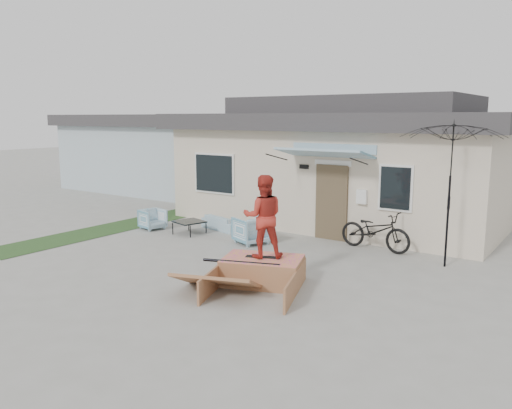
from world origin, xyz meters
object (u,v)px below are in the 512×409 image
Objects in this scene: loveseat at (223,220)px; skate_ramp at (262,271)px; armchair_right at (251,229)px; skateboard at (263,257)px; skater at (263,215)px; bicycle at (375,226)px; armchair_left at (153,218)px; patio_umbrella at (449,191)px; coffee_table at (189,227)px.

loveseat is 0.69× the size of skate_ramp.
skate_ramp is at bearing 61.82° from armchair_right.
armchair_right is 3.34m from skateboard.
loveseat is 1.96m from armchair_right.
loveseat is 5.25m from skate_ramp.
loveseat is at bearing -78.87° from skater.
bicycle is at bearing 54.11° from skateboard.
armchair_left is 6.71m from bicycle.
skate_ramp is (2.15, -2.61, -0.14)m from armchair_right.
armchair_left is at bearing -172.99° from patio_umbrella.
armchair_left is 1.36m from coffee_table.
patio_umbrella is (8.43, 1.04, 1.41)m from armchair_left.
bicycle is at bearing 165.21° from patio_umbrella.
armchair_left reaches higher than coffee_table.
bicycle is 2.27m from patio_umbrella.
armchair_left is at bearing 47.27° from loveseat.
coffee_table is 1.06× the size of skateboard.
skate_ramp is at bearing 173.10° from bicycle.
skate_ramp is 1.16m from skater.
patio_umbrella reaches higher than skateboard.
skateboard is at bearing -29.96° from coffee_table.
armchair_left is 0.28× the size of patio_umbrella.
bicycle is at bearing -162.07° from loveseat.
skater is (-0.88, -3.84, 0.81)m from bicycle.
armchair_right is (1.72, -0.93, 0.12)m from loveseat.
skateboard is 0.87m from skater.
patio_umbrella is (4.91, 0.78, 1.34)m from armchair_right.
armchair_left is 0.40× the size of skater.
coffee_table is 0.45× the size of skater.
coffee_table is 0.40× the size of bicycle.
bicycle is 1.14× the size of skater.
armchair_right is at bearing 2.26° from coffee_table.
loveseat is at bearing 178.69° from patio_umbrella.
armchair_right is 3.28m from bicycle.
patio_umbrella is at bearing -166.48° from skater.
patio_umbrella is at bearing 6.93° from coffee_table.
armchair_right reaches higher than armchair_left.
loveseat is 2.13× the size of armchair_left.
skater is at bearing -99.06° from armchair_left.
bicycle is at bearing 57.71° from skate_ramp.
skateboard is (4.30, -2.48, 0.36)m from coffee_table.
bicycle is at bearing 14.74° from coffee_table.
armchair_left is 6.10m from skateboard.
skate_ramp is at bearing -99.43° from armchair_left.
skateboard is (-0.02, 0.05, 0.29)m from skate_ramp.
patio_umbrella is at bearing 31.01° from skate_ramp.
armchair_right is at bearing -86.95° from skater.
skateboard is at bearing 62.13° from armchair_right.
coffee_table is at bearing 79.89° from loveseat.
patio_umbrella is (6.64, -0.15, 1.46)m from loveseat.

